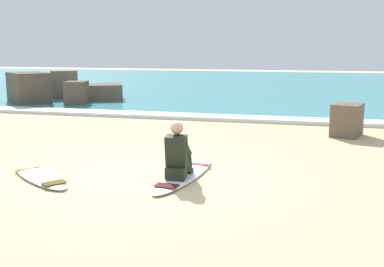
{
  "coord_description": "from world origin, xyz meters",
  "views": [
    {
      "loc": [
        2.57,
        -7.62,
        2.22
      ],
      "look_at": [
        0.19,
        1.33,
        0.55
      ],
      "focal_mm": 44.93,
      "sensor_mm": 36.0,
      "label": 1
    }
  ],
  "objects_px": {
    "surfboard_main": "(185,175)",
    "surfboard_spare_near": "(40,176)",
    "shoreline_rock": "(347,120)",
    "surfer_seated": "(178,156)"
  },
  "relations": [
    {
      "from": "surfboard_main",
      "to": "shoreline_rock",
      "type": "bearing_deg",
      "value": 58.95
    },
    {
      "from": "surfboard_main",
      "to": "surfer_seated",
      "type": "xyz_separation_m",
      "value": [
        -0.04,
        -0.27,
        0.4
      ]
    },
    {
      "from": "surfboard_spare_near",
      "to": "shoreline_rock",
      "type": "bearing_deg",
      "value": 46.28
    },
    {
      "from": "surfboard_main",
      "to": "shoreline_rock",
      "type": "distance_m",
      "value": 5.63
    },
    {
      "from": "surfboard_main",
      "to": "surfboard_spare_near",
      "type": "height_order",
      "value": "same"
    },
    {
      "from": "surfer_seated",
      "to": "surfboard_spare_near",
      "type": "relative_size",
      "value": 0.49
    },
    {
      "from": "surfer_seated",
      "to": "shoreline_rock",
      "type": "bearing_deg",
      "value": 59.97
    },
    {
      "from": "surfboard_spare_near",
      "to": "shoreline_rock",
      "type": "xyz_separation_m",
      "value": [
        5.28,
        5.52,
        0.37
      ]
    },
    {
      "from": "surfboard_spare_near",
      "to": "shoreline_rock",
      "type": "distance_m",
      "value": 7.65
    },
    {
      "from": "surfboard_main",
      "to": "surfer_seated",
      "type": "height_order",
      "value": "surfer_seated"
    }
  ]
}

